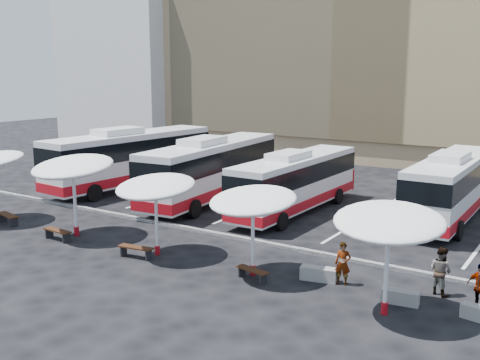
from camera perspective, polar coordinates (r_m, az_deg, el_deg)
The scene contains 22 objects.
ground at distance 26.81m, azimuth -5.33°, elevation -5.43°, with size 120.00×120.00×0.00m, color black.
sandstone_building at distance 54.60m, azimuth 16.55°, elevation 15.92°, with size 42.00×18.25×29.60m.
apartment_block at distance 65.23m, azimuth -9.56°, elevation 12.15°, with size 14.00×14.00×18.00m, color silver.
curb_divider at distance 27.16m, azimuth -4.67°, elevation -5.03°, with size 34.00×0.25×0.15m, color black.
bay_lines at distance 33.22m, azimuth 3.28°, elevation -2.15°, with size 24.15×12.00×0.01m.
bus_0 at distance 37.45m, azimuth -10.97°, elevation 2.35°, with size 3.58×12.77×4.00m.
bus_1 at distance 33.07m, azimuth -2.85°, elevation 1.26°, with size 3.70×12.32×3.85m.
bus_2 at distance 30.46m, azimuth 5.73°, elevation -0.06°, with size 2.58×10.77×3.41m.
bus_3 at distance 30.87m, azimuth 20.77°, elevation -0.42°, with size 2.70×11.28×3.58m.
sunshade_1 at distance 26.72m, azimuth -16.62°, elevation 1.29°, with size 4.08×4.12×3.85m.
sunshade_2 at distance 23.23m, azimuth -8.58°, elevation -0.69°, with size 3.42×3.46×3.42m.
sunshade_3 at distance 20.64m, azimuth 1.33°, elevation -2.11°, with size 3.49×3.53×3.40m.
sunshade_4 at distance 17.84m, azimuth 14.89°, elevation -4.13°, with size 4.09×4.12×3.56m.
wood_bench_0 at distance 30.48m, azimuth -22.51°, elevation -3.46°, with size 1.71×0.77×0.51m.
wood_bench_1 at distance 26.90m, azimuth -18.05°, elevation -5.06°, with size 1.60×0.51×0.48m.
wood_bench_2 at distance 23.63m, azimuth -10.54°, elevation -6.93°, with size 1.60×0.63×0.48m.
wood_bench_3 at distance 20.89m, azimuth 1.27°, elevation -9.29°, with size 1.42×0.64×0.42m.
conc_bench_0 at distance 21.07m, azimuth 8.00°, elevation -9.43°, with size 1.33×0.44×0.50m, color gray.
conc_bench_1 at distance 19.66m, azimuth 15.94°, elevation -11.35°, with size 1.23×0.41×0.46m, color gray.
passenger_0 at distance 20.67m, azimuth 10.42°, elevation -8.34°, with size 0.57×0.38×1.57m, color black.
passenger_1 at distance 20.60m, azimuth 19.73°, elevation -8.71°, with size 0.82×0.64×1.70m, color black.
passenger_2 at distance 19.76m, azimuth 23.18°, elevation -9.97°, with size 0.93×0.39×1.59m, color black.
Camera 1 is at (16.08, -20.06, 7.59)m, focal length 42.00 mm.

